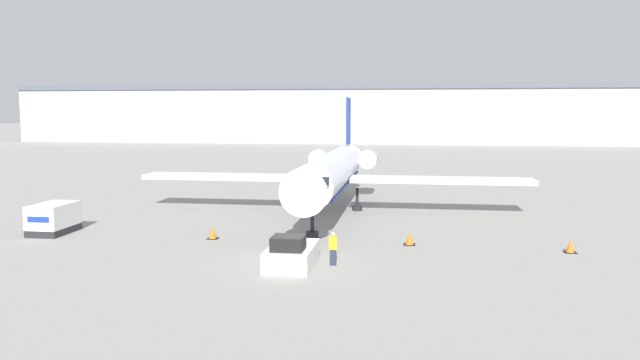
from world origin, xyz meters
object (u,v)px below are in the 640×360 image
at_px(airplane_main, 333,170).
at_px(traffic_cone_left, 213,233).
at_px(pushback_tug, 292,254).
at_px(traffic_cone_right, 410,239).
at_px(luggage_cart, 54,218).
at_px(traffic_cone_mid, 570,246).
at_px(worker_near_tug, 333,248).

bearing_deg(airplane_main, traffic_cone_left, -117.99).
distance_m(pushback_tug, traffic_cone_right, 8.45).
relative_size(luggage_cart, traffic_cone_right, 4.30).
xyz_separation_m(pushback_tug, traffic_cone_mid, (14.98, 5.18, -0.25)).
relative_size(worker_near_tug, traffic_cone_mid, 2.21).
distance_m(airplane_main, worker_near_tug, 17.32).
bearing_deg(traffic_cone_right, airplane_main, 117.64).
xyz_separation_m(worker_near_tug, traffic_cone_right, (3.90, 5.50, -0.54)).
bearing_deg(traffic_cone_left, traffic_cone_mid, -2.03).
bearing_deg(pushback_tug, airplane_main, 90.08).
distance_m(pushback_tug, worker_near_tug, 2.17).
relative_size(traffic_cone_left, traffic_cone_right, 1.04).
distance_m(airplane_main, traffic_cone_left, 13.36).
bearing_deg(pushback_tug, luggage_cart, 160.19).
distance_m(traffic_cone_right, traffic_cone_mid, 9.00).
height_order(luggage_cart, worker_near_tug, luggage_cart).
height_order(airplane_main, pushback_tug, airplane_main).
relative_size(traffic_cone_left, traffic_cone_mid, 1.03).
bearing_deg(traffic_cone_right, traffic_cone_mid, -4.74).
bearing_deg(traffic_cone_left, pushback_tug, -43.99).
distance_m(luggage_cart, traffic_cone_left, 10.79).
relative_size(airplane_main, worker_near_tug, 17.55).
height_order(worker_near_tug, traffic_cone_mid, worker_near_tug).
relative_size(luggage_cart, worker_near_tug, 1.93).
xyz_separation_m(pushback_tug, worker_near_tug, (2.11, 0.43, 0.28)).
distance_m(luggage_cart, traffic_cone_mid, 31.92).
height_order(pushback_tug, luggage_cart, luggage_cart).
distance_m(worker_near_tug, traffic_cone_right, 6.77).
relative_size(luggage_cart, traffic_cone_left, 4.14).
bearing_deg(pushback_tug, worker_near_tug, 11.42).
bearing_deg(airplane_main, traffic_cone_right, -62.36).
bearing_deg(traffic_cone_right, pushback_tug, -135.40).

